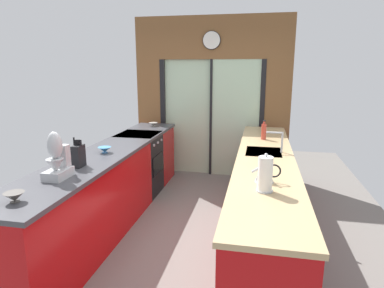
% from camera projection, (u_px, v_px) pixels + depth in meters
% --- Properties ---
extents(ground_plane, '(5.04, 7.60, 0.02)m').
position_uv_depth(ground_plane, '(190.00, 217.00, 4.29)').
color(ground_plane, slate).
extents(back_wall_unit, '(2.64, 0.12, 2.70)m').
position_uv_depth(back_wall_unit, '(211.00, 88.00, 5.66)').
color(back_wall_unit, brown).
rests_on(back_wall_unit, ground_plane).
extents(left_counter_run, '(0.62, 3.80, 0.92)m').
position_uv_depth(left_counter_run, '(106.00, 190.00, 3.92)').
color(left_counter_run, '#AD0C0F').
rests_on(left_counter_run, ground_plane).
extents(right_counter_run, '(0.62, 3.80, 0.92)m').
position_uv_depth(right_counter_run, '(263.00, 197.00, 3.72)').
color(right_counter_run, '#AD0C0F').
rests_on(right_counter_run, ground_plane).
extents(sink_faucet, '(0.19, 0.02, 0.24)m').
position_uv_depth(sink_faucet, '(279.00, 139.00, 3.79)').
color(sink_faucet, '#B7BABC').
rests_on(sink_faucet, right_counter_run).
extents(oven_range, '(0.60, 0.60, 0.92)m').
position_uv_depth(oven_range, '(139.00, 164.00, 4.98)').
color(oven_range, black).
rests_on(oven_range, ground_plane).
extents(mixing_bowl_near, '(0.15, 0.15, 0.07)m').
position_uv_depth(mixing_bowl_near, '(14.00, 197.00, 2.41)').
color(mixing_bowl_near, '#514C47').
rests_on(mixing_bowl_near, left_counter_run).
extents(mixing_bowl_mid, '(0.15, 0.15, 0.07)m').
position_uv_depth(mixing_bowl_mid, '(105.00, 150.00, 3.79)').
color(mixing_bowl_mid, teal).
rests_on(mixing_bowl_mid, left_counter_run).
extents(mixing_bowl_far, '(0.15, 0.15, 0.06)m').
position_uv_depth(mixing_bowl_far, '(153.00, 124.00, 5.49)').
color(mixing_bowl_far, gray).
rests_on(mixing_bowl_far, left_counter_run).
extents(knife_block, '(0.09, 0.14, 0.30)m').
position_uv_depth(knife_block, '(78.00, 156.00, 3.25)').
color(knife_block, black).
rests_on(knife_block, left_counter_run).
extents(stand_mixer, '(0.17, 0.27, 0.42)m').
position_uv_depth(stand_mixer, '(57.00, 161.00, 2.90)').
color(stand_mixer, '#B7BABC').
rests_on(stand_mixer, left_counter_run).
extents(kettle, '(0.25, 0.16, 0.21)m').
position_uv_depth(kettle, '(265.00, 171.00, 2.82)').
color(kettle, '#B7BABC').
rests_on(kettle, right_counter_run).
extents(soap_bottle, '(0.07, 0.07, 0.26)m').
position_uv_depth(soap_bottle, '(264.00, 131.00, 4.48)').
color(soap_bottle, '#B23D2D').
rests_on(soap_bottle, right_counter_run).
extents(paper_towel_roll, '(0.13, 0.13, 0.31)m').
position_uv_depth(paper_towel_roll, '(265.00, 174.00, 2.60)').
color(paper_towel_roll, '#B7BABC').
rests_on(paper_towel_roll, right_counter_run).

